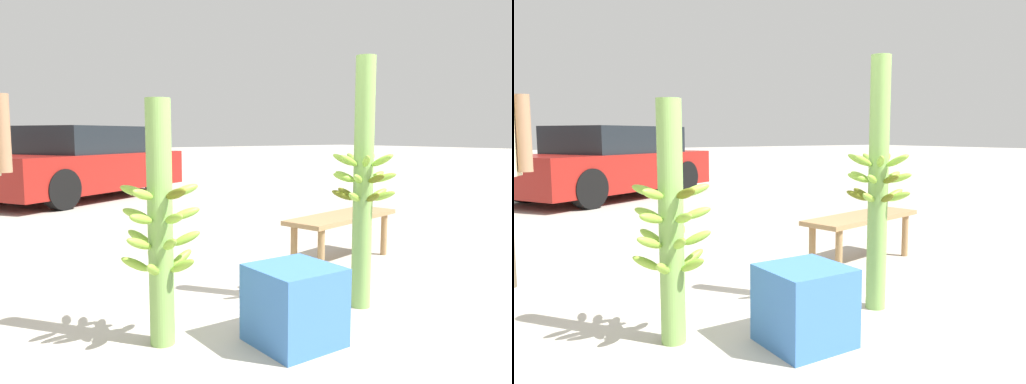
% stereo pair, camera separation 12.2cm
% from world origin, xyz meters
% --- Properties ---
extents(ground_plane, '(80.00, 80.00, 0.00)m').
position_xyz_m(ground_plane, '(0.00, 0.00, 0.00)').
color(ground_plane, '#B2AA9E').
extents(banana_stalk_left, '(0.46, 0.46, 1.37)m').
position_xyz_m(banana_stalk_left, '(-0.64, 0.41, 0.68)').
color(banana_stalk_left, '#7AA851').
rests_on(banana_stalk_left, ground_plane).
extents(banana_stalk_center, '(0.44, 0.44, 1.69)m').
position_xyz_m(banana_stalk_center, '(0.73, 0.20, 0.85)').
color(banana_stalk_center, '#7AA851').
rests_on(banana_stalk_center, ground_plane).
extents(market_bench, '(1.34, 0.66, 0.44)m').
position_xyz_m(market_bench, '(1.48, 1.14, 0.38)').
color(market_bench, '#99754C').
rests_on(market_bench, ground_plane).
extents(parked_car, '(4.26, 3.40, 1.33)m').
position_xyz_m(parked_car, '(0.91, 7.26, 0.65)').
color(parked_car, maroon).
rests_on(parked_car, ground_plane).
extents(produce_crate, '(0.45, 0.45, 0.45)m').
position_xyz_m(produce_crate, '(-0.03, -0.01, 0.22)').
color(produce_crate, '#386BB2').
rests_on(produce_crate, ground_plane).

